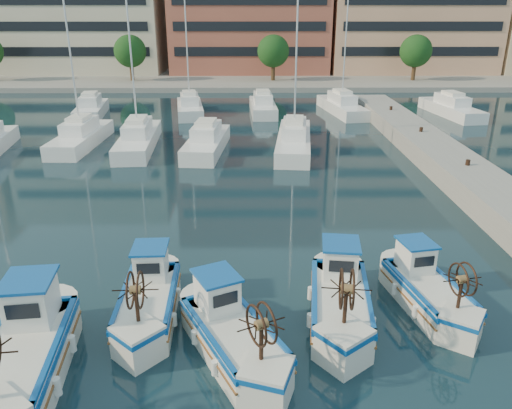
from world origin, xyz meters
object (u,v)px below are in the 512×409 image
(fishing_boat_b, at_px, (149,297))
(fishing_boat_a, at_px, (24,353))
(fishing_boat_c, at_px, (231,332))
(fishing_boat_e, at_px, (427,288))
(fishing_boat_d, at_px, (340,297))

(fishing_boat_b, bearing_deg, fishing_boat_a, -135.78)
(fishing_boat_a, height_order, fishing_boat_b, fishing_boat_a)
(fishing_boat_a, relative_size, fishing_boat_c, 1.14)
(fishing_boat_a, distance_m, fishing_boat_c, 5.41)
(fishing_boat_b, relative_size, fishing_boat_e, 1.03)
(fishing_boat_a, xyz_separation_m, fishing_boat_b, (2.66, 2.84, -0.13))
(fishing_boat_d, xyz_separation_m, fishing_boat_e, (2.93, 0.66, -0.08))
(fishing_boat_a, height_order, fishing_boat_d, fishing_boat_a)
(fishing_boat_a, distance_m, fishing_boat_b, 3.89)
(fishing_boat_c, distance_m, fishing_boat_e, 6.67)
(fishing_boat_c, relative_size, fishing_boat_e, 1.08)
(fishing_boat_d, height_order, fishing_boat_e, fishing_boat_d)
(fishing_boat_b, distance_m, fishing_boat_d, 5.98)
(fishing_boat_a, distance_m, fishing_boat_e, 12.04)
(fishing_boat_c, bearing_deg, fishing_boat_d, 0.47)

